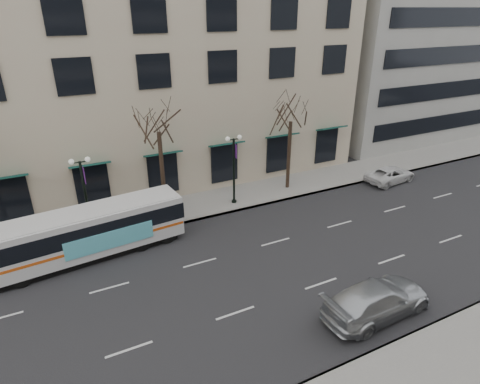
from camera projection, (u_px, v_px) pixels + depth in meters
ground at (216, 286)px, 20.85m from camera, size 160.00×160.00×0.00m
sidewalk_far at (229, 199)px, 30.16m from camera, size 80.00×4.00×0.15m
building_hotel at (85, 24)px, 32.09m from camera, size 40.00×20.00×24.00m
tree_far_mid at (158, 117)px, 25.12m from camera, size 3.60×3.60×8.55m
tree_far_right at (291, 109)px, 29.37m from camera, size 3.60×3.60×8.06m
lamp_post_left at (85, 193)px, 24.26m from camera, size 1.22×0.45×5.21m
lamp_post_right at (234, 167)px, 28.32m from camera, size 1.22×0.45×5.21m
city_bus at (90, 231)px, 22.76m from camera, size 10.98×3.40×2.93m
silver_car at (377, 299)px, 18.63m from camera, size 5.73×2.53×1.64m
white_pickup at (390, 175)px, 33.08m from camera, size 4.72×2.55×1.26m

